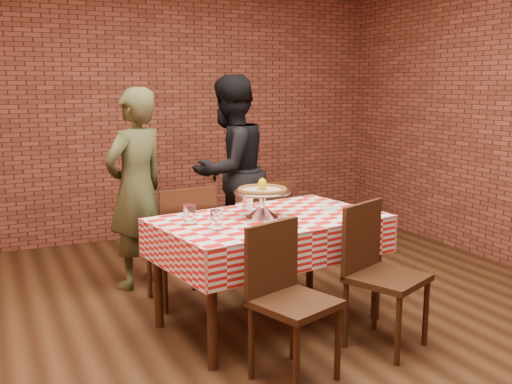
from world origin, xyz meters
TOP-DOWN VIEW (x-y plane):
  - ground at (0.00, 0.00)m, footprint 6.00×6.00m
  - back_wall at (0.00, 3.00)m, footprint 5.50×0.00m
  - table at (0.18, 0.33)m, footprint 1.61×1.11m
  - tablecloth at (0.18, 0.33)m, footprint 1.65×1.16m
  - pizza_stand at (0.13, 0.35)m, footprint 0.48×0.48m
  - pizza at (0.13, 0.35)m, footprint 0.41×0.41m
  - lemon at (0.13, 0.35)m, footprint 0.08×0.08m
  - water_glass_left at (-0.28, 0.14)m, footprint 0.09×0.09m
  - water_glass_right at (-0.38, 0.36)m, footprint 0.09×0.09m
  - side_plate at (0.68, 0.36)m, footprint 0.17×0.17m
  - sweetener_packet_a at (0.81, 0.25)m, footprint 0.06×0.06m
  - sweetener_packet_b at (0.77, 0.27)m, footprint 0.05×0.04m
  - condiment_caddy at (0.13, 0.65)m, footprint 0.12×0.11m
  - chair_near_left at (-0.05, -0.44)m, footprint 0.51×0.51m
  - chair_near_right at (0.68, -0.32)m, footprint 0.56×0.56m
  - chair_far_left at (-0.26, 0.98)m, footprint 0.45×0.45m
  - chair_far_right at (0.49, 1.14)m, footprint 0.43×0.43m
  - diner_olive at (-0.45, 1.49)m, footprint 0.70×0.62m
  - diner_black at (0.47, 1.72)m, footprint 1.04×0.95m

SIDE VIEW (x-z plane):
  - ground at x=0.00m, z-range 0.00..0.00m
  - table at x=0.18m, z-range 0.00..0.75m
  - chair_far_right at x=0.49m, z-range 0.00..0.87m
  - chair_near_left at x=-0.05m, z-range 0.00..0.88m
  - chair_near_right at x=0.68m, z-range 0.00..0.91m
  - chair_far_left at x=-0.26m, z-range 0.00..0.91m
  - tablecloth at x=0.18m, z-range 0.50..0.76m
  - sweetener_packet_a at x=0.81m, z-range 0.76..0.76m
  - sweetener_packet_b at x=0.77m, z-range 0.76..0.76m
  - side_plate at x=0.68m, z-range 0.76..0.77m
  - diner_olive at x=-0.45m, z-range 0.00..1.62m
  - water_glass_left at x=-0.28m, z-range 0.76..0.88m
  - water_glass_right at x=-0.38m, z-range 0.76..0.88m
  - condiment_caddy at x=0.13m, z-range 0.76..0.90m
  - pizza_stand at x=0.13m, z-range 0.76..0.93m
  - diner_black at x=0.47m, z-range 0.00..1.73m
  - pizza at x=0.13m, z-range 0.92..0.95m
  - lemon at x=0.13m, z-range 0.94..1.02m
  - back_wall at x=0.00m, z-range -1.30..4.20m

